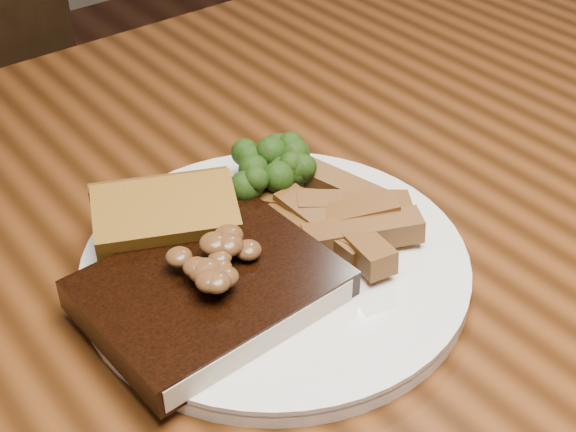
% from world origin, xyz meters
% --- Properties ---
extents(dining_table, '(1.60, 0.90, 0.75)m').
position_xyz_m(dining_table, '(0.00, 0.00, 0.66)').
color(dining_table, '#532A10').
rests_on(dining_table, ground).
extents(plate, '(0.31, 0.31, 0.01)m').
position_xyz_m(plate, '(-0.02, -0.01, 0.76)').
color(plate, white).
rests_on(plate, dining_table).
extents(steak, '(0.18, 0.14, 0.03)m').
position_xyz_m(steak, '(-0.09, -0.02, 0.77)').
color(steak, black).
rests_on(steak, plate).
extents(steak_bone, '(0.16, 0.02, 0.02)m').
position_xyz_m(steak_bone, '(-0.09, -0.08, 0.77)').
color(steak_bone, '#C5B598').
rests_on(steak_bone, plate).
extents(mushroom_pile, '(0.06, 0.06, 0.03)m').
position_xyz_m(mushroom_pile, '(-0.07, -0.02, 0.80)').
color(mushroom_pile, brown).
rests_on(mushroom_pile, steak).
extents(garlic_bread, '(0.12, 0.10, 0.02)m').
position_xyz_m(garlic_bread, '(-0.08, 0.05, 0.77)').
color(garlic_bread, olive).
rests_on(garlic_bread, plate).
extents(potato_wedges, '(0.12, 0.12, 0.02)m').
position_xyz_m(potato_wedges, '(0.05, -0.03, 0.77)').
color(potato_wedges, brown).
rests_on(potato_wedges, plate).
extents(broccoli_cluster, '(0.08, 0.08, 0.04)m').
position_xyz_m(broccoli_cluster, '(0.02, 0.06, 0.78)').
color(broccoli_cluster, '#203E0E').
rests_on(broccoli_cluster, plate).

